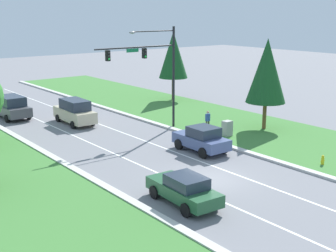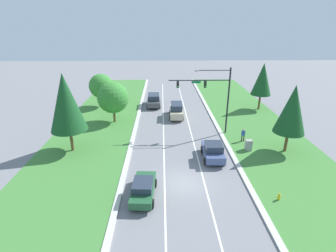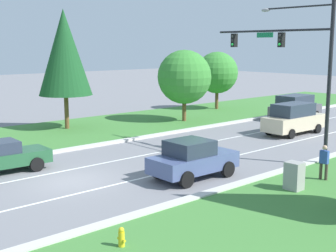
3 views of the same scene
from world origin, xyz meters
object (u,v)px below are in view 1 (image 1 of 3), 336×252
traffic_signal_mast (154,63)px  utility_cabinet (227,129)px  forest_sedan (184,189)px  pedestrian (208,120)px  fire_hydrant (323,160)px  slate_blue_sedan (202,139)px  conifer_near_right_tree (267,71)px  conifer_far_right_tree (173,55)px  champagne_suv (75,112)px  graphite_suv (11,107)px

traffic_signal_mast → utility_cabinet: bearing=-55.2°
forest_sedan → utility_cabinet: bearing=39.2°
utility_cabinet → pedestrian: bearing=88.8°
forest_sedan → fire_hydrant: bearing=-0.7°
pedestrian → traffic_signal_mast: bearing=-41.8°
slate_blue_sedan → utility_cabinet: 4.71m
fire_hydrant → conifer_near_right_tree: (4.31, 8.61, 4.60)m
utility_cabinet → conifer_near_right_tree: size_ratio=0.17×
fire_hydrant → conifer_far_right_tree: size_ratio=0.09×
pedestrian → conifer_near_right_tree: bearing=142.4°
traffic_signal_mast → forest_sedan: bearing=-120.6°
forest_sedan → pedestrian: size_ratio=2.74×
slate_blue_sedan → fire_hydrant: slate_blue_sedan is taller
forest_sedan → fire_hydrant: 11.07m
utility_cabinet → fire_hydrant: 8.93m
conifer_near_right_tree → conifer_far_right_tree: conifer_near_right_tree is taller
champagne_suv → graphite_suv: bearing=123.8°
champagne_suv → fire_hydrant: 21.57m
slate_blue_sedan → conifer_far_right_tree: bearing=58.5°
champagne_suv → conifer_near_right_tree: (11.57, -11.68, 3.85)m
fire_hydrant → conifer_far_right_tree: 25.05m
fire_hydrant → conifer_near_right_tree: bearing=63.4°
forest_sedan → pedestrian: (11.32, 10.46, 0.13)m
utility_cabinet → pedestrian: (0.05, 2.32, 0.30)m
graphite_suv → forest_sedan: bearing=-91.3°
slate_blue_sedan → fire_hydrant: size_ratio=6.20×
champagne_suv → pedestrian: champagne_suv is taller
forest_sedan → conifer_far_right_tree: (17.61, 22.92, 4.22)m
pedestrian → conifer_far_right_tree: conifer_far_right_tree is taller
champagne_suv → utility_cabinet: champagne_suv is taller
graphite_suv → conifer_near_right_tree: 23.41m
pedestrian → fire_hydrant: size_ratio=2.41×
traffic_signal_mast → conifer_far_right_tree: size_ratio=1.12×
traffic_signal_mast → pedestrian: bearing=-37.4°
champagne_suv → conifer_far_right_tree: conifer_far_right_tree is taller
champagne_suv → fire_hydrant: size_ratio=7.34×
graphite_suv → conifer_far_right_tree: size_ratio=0.67×
graphite_suv → pedestrian: graphite_suv is taller
graphite_suv → champagne_suv: size_ratio=0.99×
utility_cabinet → conifer_far_right_tree: bearing=66.8°
forest_sedan → slate_blue_sedan: bearing=45.8°
traffic_signal_mast → conifer_near_right_tree: size_ratio=1.12×
fire_hydrant → champagne_suv: bearing=109.7°
utility_cabinet → conifer_far_right_tree: (6.34, 14.79, 4.39)m
utility_cabinet → conifer_far_right_tree: conifer_far_right_tree is taller
slate_blue_sedan → pedestrian: 6.02m
pedestrian → conifer_far_right_tree: (6.30, 12.46, 4.09)m
graphite_suv → champagne_suv: bearing=-58.8°
forest_sedan → conifer_far_right_tree: conifer_far_right_tree is taller
traffic_signal_mast → forest_sedan: size_ratio=1.83×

